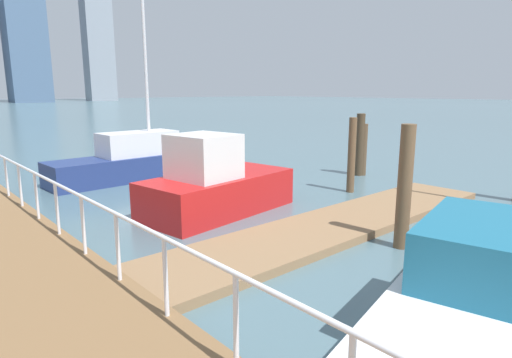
# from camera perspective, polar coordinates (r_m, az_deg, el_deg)

# --- Properties ---
(ground_plane) EXTENTS (300.00, 300.00, 0.00)m
(ground_plane) POSITION_cam_1_polar(r_m,az_deg,el_deg) (17.21, -21.55, 0.06)
(ground_plane) COLOR slate
(floating_dock) EXTENTS (11.19, 2.00, 0.18)m
(floating_dock) POSITION_cam_1_polar(r_m,az_deg,el_deg) (10.32, 9.99, -6.21)
(floating_dock) COLOR #93704C
(floating_dock) RESTS_ON ground_plane
(boardwalk_railing) EXTENTS (0.06, 29.76, 1.08)m
(boardwalk_railing) POSITION_cam_1_polar(r_m,az_deg,el_deg) (6.15, -15.30, -7.88)
(boardwalk_railing) COLOR white
(boardwalk_railing) RESTS_ON boardwalk
(dock_piling_0) EXTENTS (0.29, 0.29, 2.58)m
(dock_piling_0) POSITION_cam_1_polar(r_m,az_deg,el_deg) (9.27, 19.07, -1.07)
(dock_piling_0) COLOR brown
(dock_piling_0) RESTS_ON ground_plane
(dock_piling_1) EXTENTS (0.29, 0.29, 1.97)m
(dock_piling_1) POSITION_cam_1_polar(r_m,az_deg,el_deg) (17.02, 13.98, 3.79)
(dock_piling_1) COLOR brown
(dock_piling_1) RESTS_ON ground_plane
(dock_piling_2) EXTENTS (0.32, 0.32, 2.36)m
(dock_piling_2) POSITION_cam_1_polar(r_m,az_deg,el_deg) (16.91, 13.58, 4.42)
(dock_piling_2) COLOR #473826
(dock_piling_2) RESTS_ON ground_plane
(dock_piling_3) EXTENTS (0.24, 0.24, 2.39)m
(dock_piling_3) POSITION_cam_1_polar(r_m,az_deg,el_deg) (14.02, 12.55, 3.08)
(dock_piling_3) COLOR brown
(dock_piling_3) RESTS_ON ground_plane
(moored_boat_1) EXTENTS (4.42, 2.52, 2.14)m
(moored_boat_1) POSITION_cam_1_polar(r_m,az_deg,el_deg) (11.47, -5.45, -0.83)
(moored_boat_1) COLOR red
(moored_boat_1) RESTS_ON ground_plane
(moored_boat_3) EXTENTS (6.26, 3.15, 1.67)m
(moored_boat_3) POSITION_cam_1_polar(r_m,az_deg,el_deg) (6.63, 28.09, -13.07)
(moored_boat_3) COLOR white
(moored_boat_3) RESTS_ON ground_plane
(moored_boat_4) EXTENTS (7.55, 1.93, 7.70)m
(moored_boat_4) POSITION_cam_1_polar(r_m,az_deg,el_deg) (16.78, -14.12, 2.53)
(moored_boat_4) COLOR navy
(moored_boat_4) RESTS_ON ground_plane
(skyline_tower_3) EXTENTS (9.96, 11.51, 41.48)m
(skyline_tower_3) POSITION_cam_1_polar(r_m,az_deg,el_deg) (130.15, -28.50, 18.13)
(skyline_tower_3) COLOR slate
(skyline_tower_3) RESTS_ON ground_plane
(skyline_tower_4) EXTENTS (8.08, 7.11, 38.05)m
(skyline_tower_4) POSITION_cam_1_polar(r_m,az_deg,el_deg) (139.40, -20.28, 17.56)
(skyline_tower_4) COLOR #8C939E
(skyline_tower_4) RESTS_ON ground_plane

